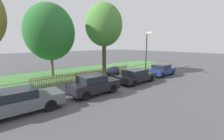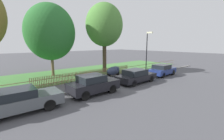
{
  "view_description": "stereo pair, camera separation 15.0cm",
  "coord_description": "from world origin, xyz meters",
  "px_view_note": "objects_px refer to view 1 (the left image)",
  "views": [
    {
      "loc": [
        -8.61,
        -10.47,
        3.83
      ],
      "look_at": [
        1.49,
        1.04,
        1.1
      ],
      "focal_mm": 24.0,
      "sensor_mm": 36.0,
      "label": 1
    },
    {
      "loc": [
        -8.5,
        -10.57,
        3.83
      ],
      "look_at": [
        1.49,
        1.04,
        1.1
      ],
      "focal_mm": 24.0,
      "sensor_mm": 36.0,
      "label": 2
    }
  ],
  "objects_px": {
    "tree_behind_motorcycle": "(50,32)",
    "parked_car_silver_hatchback": "(18,101)",
    "parked_car_red_compact": "(162,70)",
    "street_lamp": "(147,48)",
    "tree_mid_park": "(104,25)",
    "covered_motorcycle": "(114,71)",
    "parked_car_black_saloon": "(94,84)",
    "parked_car_navy_estate": "(136,76)"
  },
  "relations": [
    {
      "from": "parked_car_silver_hatchback",
      "to": "covered_motorcycle",
      "type": "bearing_deg",
      "value": 21.42
    },
    {
      "from": "tree_mid_park",
      "to": "street_lamp",
      "type": "distance_m",
      "value": 6.22
    },
    {
      "from": "parked_car_navy_estate",
      "to": "tree_mid_park",
      "type": "distance_m",
      "value": 8.46
    },
    {
      "from": "tree_behind_motorcycle",
      "to": "parked_car_red_compact",
      "type": "bearing_deg",
      "value": -40.37
    },
    {
      "from": "covered_motorcycle",
      "to": "tree_behind_motorcycle",
      "type": "distance_m",
      "value": 8.51
    },
    {
      "from": "parked_car_silver_hatchback",
      "to": "parked_car_navy_estate",
      "type": "relative_size",
      "value": 1.07
    },
    {
      "from": "parked_car_red_compact",
      "to": "street_lamp",
      "type": "relative_size",
      "value": 0.76
    },
    {
      "from": "parked_car_silver_hatchback",
      "to": "tree_behind_motorcycle",
      "type": "xyz_separation_m",
      "value": [
        4.99,
        8.64,
        4.37
      ]
    },
    {
      "from": "covered_motorcycle",
      "to": "street_lamp",
      "type": "relative_size",
      "value": 0.4
    },
    {
      "from": "parked_car_silver_hatchback",
      "to": "parked_car_red_compact",
      "type": "xyz_separation_m",
      "value": [
        14.97,
        0.16,
        -0.03
      ]
    },
    {
      "from": "parked_car_black_saloon",
      "to": "tree_mid_park",
      "type": "bearing_deg",
      "value": 47.64
    },
    {
      "from": "tree_behind_motorcycle",
      "to": "parked_car_black_saloon",
      "type": "bearing_deg",
      "value": -90.21
    },
    {
      "from": "parked_car_silver_hatchback",
      "to": "street_lamp",
      "type": "relative_size",
      "value": 0.88
    },
    {
      "from": "covered_motorcycle",
      "to": "parked_car_silver_hatchback",
      "type": "bearing_deg",
      "value": -165.24
    },
    {
      "from": "tree_mid_park",
      "to": "street_lamp",
      "type": "xyz_separation_m",
      "value": [
        3.23,
        -4.5,
        -2.82
      ]
    },
    {
      "from": "parked_car_black_saloon",
      "to": "street_lamp",
      "type": "xyz_separation_m",
      "value": [
        9.38,
        1.99,
        2.55
      ]
    },
    {
      "from": "tree_behind_motorcycle",
      "to": "tree_mid_park",
      "type": "height_order",
      "value": "tree_mid_park"
    },
    {
      "from": "parked_car_red_compact",
      "to": "tree_behind_motorcycle",
      "type": "height_order",
      "value": "tree_behind_motorcycle"
    },
    {
      "from": "street_lamp",
      "to": "tree_mid_park",
      "type": "bearing_deg",
      "value": 125.73
    },
    {
      "from": "tree_mid_park",
      "to": "parked_car_red_compact",
      "type": "bearing_deg",
      "value": -58.32
    },
    {
      "from": "parked_car_black_saloon",
      "to": "covered_motorcycle",
      "type": "relative_size",
      "value": 1.89
    },
    {
      "from": "parked_car_red_compact",
      "to": "street_lamp",
      "type": "xyz_separation_m",
      "value": [
        -0.64,
        1.77,
        2.62
      ]
    },
    {
      "from": "tree_mid_park",
      "to": "street_lamp",
      "type": "relative_size",
      "value": 1.71
    },
    {
      "from": "parked_car_red_compact",
      "to": "covered_motorcycle",
      "type": "bearing_deg",
      "value": 142.1
    },
    {
      "from": "parked_car_red_compact",
      "to": "covered_motorcycle",
      "type": "distance_m",
      "value": 5.85
    },
    {
      "from": "parked_car_silver_hatchback",
      "to": "covered_motorcycle",
      "type": "relative_size",
      "value": 2.24
    },
    {
      "from": "parked_car_red_compact",
      "to": "covered_motorcycle",
      "type": "xyz_separation_m",
      "value": [
        -4.74,
        3.42,
        0.0
      ]
    },
    {
      "from": "parked_car_red_compact",
      "to": "tree_mid_park",
      "type": "height_order",
      "value": "tree_mid_park"
    },
    {
      "from": "parked_car_silver_hatchback",
      "to": "parked_car_red_compact",
      "type": "distance_m",
      "value": 14.97
    },
    {
      "from": "parked_car_black_saloon",
      "to": "covered_motorcycle",
      "type": "bearing_deg",
      "value": 35.69
    },
    {
      "from": "covered_motorcycle",
      "to": "tree_behind_motorcycle",
      "type": "height_order",
      "value": "tree_behind_motorcycle"
    },
    {
      "from": "covered_motorcycle",
      "to": "street_lamp",
      "type": "height_order",
      "value": "street_lamp"
    },
    {
      "from": "covered_motorcycle",
      "to": "tree_behind_motorcycle",
      "type": "relative_size",
      "value": 0.25
    },
    {
      "from": "covered_motorcycle",
      "to": "parked_car_navy_estate",
      "type": "bearing_deg",
      "value": -97.33
    },
    {
      "from": "parked_car_black_saloon",
      "to": "covered_motorcycle",
      "type": "distance_m",
      "value": 6.4
    },
    {
      "from": "tree_behind_motorcycle",
      "to": "tree_mid_park",
      "type": "distance_m",
      "value": 6.58
    },
    {
      "from": "parked_car_silver_hatchback",
      "to": "tree_mid_park",
      "type": "bearing_deg",
      "value": 32.22
    },
    {
      "from": "parked_car_red_compact",
      "to": "street_lamp",
      "type": "bearing_deg",
      "value": 107.6
    },
    {
      "from": "parked_car_red_compact",
      "to": "street_lamp",
      "type": "distance_m",
      "value": 3.23
    },
    {
      "from": "parked_car_black_saloon",
      "to": "street_lamp",
      "type": "relative_size",
      "value": 0.75
    },
    {
      "from": "parked_car_black_saloon",
      "to": "tree_behind_motorcycle",
      "type": "xyz_separation_m",
      "value": [
        0.03,
        8.7,
        4.33
      ]
    },
    {
      "from": "tree_behind_motorcycle",
      "to": "parked_car_silver_hatchback",
      "type": "bearing_deg",
      "value": -119.99
    }
  ]
}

